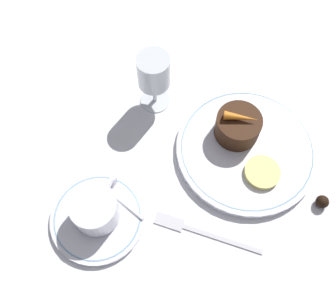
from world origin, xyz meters
TOP-DOWN VIEW (x-y plane):
  - ground_plane at (0.00, 0.00)m, footprint 3.00×3.00m
  - dinner_plate at (0.00, -0.02)m, footprint 0.26×0.26m
  - saucer at (-0.24, 0.15)m, footprint 0.16×0.16m
  - coffee_cup at (-0.24, 0.15)m, footprint 0.11×0.08m
  - spoon at (-0.20, 0.15)m, footprint 0.03×0.11m
  - wine_glass at (0.01, 0.19)m, footprint 0.06×0.06m
  - fork at (-0.18, -0.01)m, footprint 0.05×0.19m
  - dessert_cake at (0.02, 0.01)m, footprint 0.08×0.08m
  - carrot_garnish at (0.02, 0.01)m, footprint 0.03×0.06m
  - pineapple_slice at (-0.03, -0.06)m, footprint 0.06×0.06m
  - chocolate_truffle at (-0.03, -0.18)m, footprint 0.02×0.02m

SIDE VIEW (x-z plane):
  - ground_plane at x=0.00m, z-range 0.00..0.00m
  - fork at x=-0.18m, z-range 0.00..0.01m
  - saucer at x=-0.24m, z-range 0.00..0.01m
  - dinner_plate at x=0.00m, z-range 0.00..0.02m
  - chocolate_truffle at x=-0.03m, z-range 0.00..0.02m
  - spoon at x=-0.20m, z-range 0.01..0.01m
  - pineapple_slice at x=-0.03m, z-range 0.01..0.02m
  - dessert_cake at x=0.02m, z-range 0.01..0.06m
  - coffee_cup at x=-0.24m, z-range 0.01..0.07m
  - carrot_garnish at x=0.02m, z-range 0.06..0.08m
  - wine_glass at x=0.01m, z-range 0.02..0.15m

